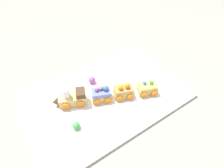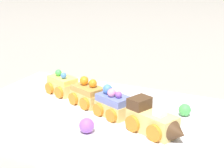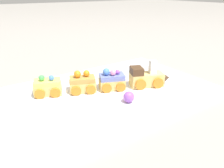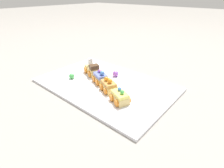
{
  "view_description": "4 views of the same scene",
  "coord_description": "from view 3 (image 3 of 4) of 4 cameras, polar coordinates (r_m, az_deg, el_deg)",
  "views": [
    {
      "loc": [
        0.24,
        0.41,
        0.57
      ],
      "look_at": [
        -0.04,
        -0.01,
        0.04
      ],
      "focal_mm": 28.0,
      "sensor_mm": 36.0,
      "label": 1
    },
    {
      "loc": [
        0.35,
        -0.69,
        0.35
      ],
      "look_at": [
        0.0,
        0.04,
        0.07
      ],
      "focal_mm": 60.0,
      "sensor_mm": 36.0,
      "label": 2
    },
    {
      "loc": [
        -0.33,
        -0.51,
        0.3
      ],
      "look_at": [
        -0.0,
        -0.03,
        0.05
      ],
      "focal_mm": 35.0,
      "sensor_mm": 36.0,
      "label": 3
    },
    {
      "loc": [
        -0.52,
        0.56,
        0.41
      ],
      "look_at": [
        -0.05,
        0.01,
        0.03
      ],
      "focal_mm": 28.0,
      "sensor_mm": 36.0,
      "label": 4
    }
  ],
  "objects": [
    {
      "name": "ground_plane",
      "position": [
        0.68,
        -1.29,
        -2.77
      ],
      "size": [
        10.0,
        10.0,
        0.0
      ],
      "primitive_type": "plane",
      "color": "gray"
    },
    {
      "name": "gumball_green",
      "position": [
        0.81,
        5.79,
        3.72
      ],
      "size": [
        0.03,
        0.03,
        0.03
      ],
      "primitive_type": "sphere",
      "color": "#4CBC56",
      "rests_on": "display_board"
    },
    {
      "name": "display_board",
      "position": [
        0.67,
        -1.3,
        -2.32
      ],
      "size": [
        0.65,
        0.42,
        0.01
      ],
      "primitive_type": "cube",
      "color": "white",
      "rests_on": "ground_plane"
    },
    {
      "name": "cake_car_lemon",
      "position": [
        0.67,
        -16.43,
        -0.78
      ],
      "size": [
        0.09,
        0.09,
        0.06
      ],
      "rotation": [
        0.0,
        0.0,
        -0.39
      ],
      "color": "#E5C675",
      "rests_on": "display_board"
    },
    {
      "name": "cake_train_locomotive",
      "position": [
        0.71,
        9.56,
        1.62
      ],
      "size": [
        0.14,
        0.1,
        0.08
      ],
      "rotation": [
        0.0,
        0.0,
        -0.39
      ],
      "color": "#E5C675",
      "rests_on": "display_board"
    },
    {
      "name": "cake_car_caramel",
      "position": [
        0.67,
        -7.71,
        0.09
      ],
      "size": [
        0.09,
        0.09,
        0.07
      ],
      "rotation": [
        0.0,
        0.0,
        -0.39
      ],
      "color": "#E5C675",
      "rests_on": "display_board"
    },
    {
      "name": "gumball_purple",
      "position": [
        0.6,
        4.41,
        -3.4
      ],
      "size": [
        0.03,
        0.03,
        0.03
      ],
      "primitive_type": "sphere",
      "color": "#9956C6",
      "rests_on": "display_board"
    },
    {
      "name": "cake_car_blueberry",
      "position": [
        0.68,
        -0.05,
        0.79
      ],
      "size": [
        0.09,
        0.09,
        0.07
      ],
      "rotation": [
        0.0,
        0.0,
        -0.39
      ],
      "color": "#E5C675",
      "rests_on": "display_board"
    }
  ]
}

